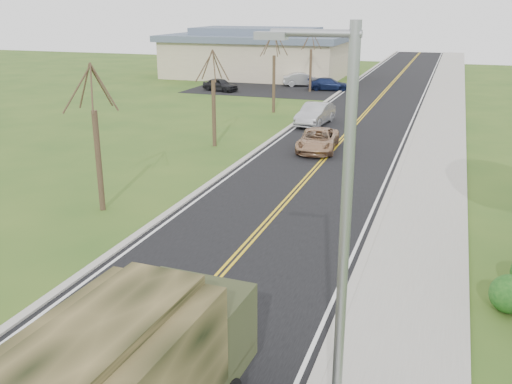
% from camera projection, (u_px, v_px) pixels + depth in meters
% --- Properties ---
extents(road, '(8.00, 120.00, 0.01)m').
position_uv_depth(road, '(373.00, 105.00, 48.71)').
color(road, black).
rests_on(road, ground).
extents(curb_right, '(0.30, 120.00, 0.12)m').
position_uv_depth(curb_right, '(423.00, 107.00, 47.40)').
color(curb_right, '#9E998E').
rests_on(curb_right, ground).
extents(sidewalk_right, '(3.20, 120.00, 0.10)m').
position_uv_depth(sidewalk_right, '(445.00, 109.00, 46.86)').
color(sidewalk_right, '#9E998E').
rests_on(sidewalk_right, ground).
extents(curb_left, '(0.30, 120.00, 0.10)m').
position_uv_depth(curb_left, '(325.00, 102.00, 49.98)').
color(curb_left, '#9E998E').
rests_on(curb_left, ground).
extents(street_light, '(1.65, 0.22, 8.00)m').
position_uv_depth(street_light, '(338.00, 244.00, 9.45)').
color(street_light, gray).
rests_on(street_light, ground).
extents(bare_tree_a, '(1.93, 2.26, 6.08)m').
position_uv_depth(bare_tree_a, '(97.00, 149.00, 23.14)').
color(bare_tree_a, '#38281C').
rests_on(bare_tree_a, ground).
extents(bare_tree_b, '(1.83, 2.14, 5.73)m').
position_uv_depth(bare_tree_b, '(214.00, 105.00, 33.96)').
color(bare_tree_b, '#38281C').
rests_on(bare_tree_b, ground).
extents(bare_tree_c, '(2.04, 2.39, 6.42)m').
position_uv_depth(bare_tree_c, '(274.00, 77.00, 44.63)').
color(bare_tree_c, '#38281C').
rests_on(bare_tree_c, ground).
extents(bare_tree_d, '(1.88, 2.20, 5.91)m').
position_uv_depth(bare_tree_d, '(311.00, 65.00, 55.47)').
color(bare_tree_d, '#38281C').
rests_on(bare_tree_d, ground).
extents(commercial_building, '(25.50, 21.50, 5.65)m').
position_uv_depth(commercial_building, '(257.00, 54.00, 67.17)').
color(commercial_building, tan).
rests_on(commercial_building, ground).
extents(suv_champagne, '(2.53, 4.77, 1.28)m').
position_uv_depth(suv_champagne, '(318.00, 140.00, 33.41)').
color(suv_champagne, '#A57E5D').
rests_on(suv_champagne, ground).
extents(sedan_silver, '(2.06, 4.81, 1.54)m').
position_uv_depth(sedan_silver, '(315.00, 114.00, 40.54)').
color(sedan_silver, '#A8A8AC').
rests_on(sedan_silver, ground).
extents(lot_car_dark, '(3.99, 2.52, 1.27)m').
position_uv_depth(lot_car_dark, '(220.00, 85.00, 56.44)').
color(lot_car_dark, black).
rests_on(lot_car_dark, ground).
extents(lot_car_silver, '(4.55, 2.86, 1.42)m').
position_uv_depth(lot_car_silver, '(303.00, 79.00, 59.84)').
color(lot_car_silver, '#B3B3B8').
rests_on(lot_car_silver, ground).
extents(lot_car_navy, '(4.46, 2.37, 1.23)m').
position_uv_depth(lot_car_navy, '(329.00, 84.00, 56.96)').
color(lot_car_navy, '#101A3C').
rests_on(lot_car_navy, ground).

